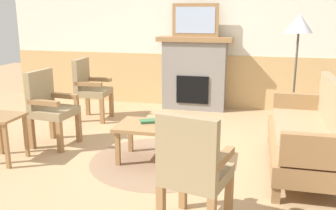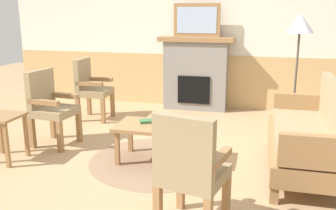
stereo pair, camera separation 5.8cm
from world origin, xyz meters
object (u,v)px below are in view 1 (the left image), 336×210
Objects in this scene: framed_picture at (195,20)px; armchair_near_fireplace at (49,105)px; coffee_table at (159,130)px; couch at (308,135)px; armchair_front_left at (193,167)px; book_on_table at (148,121)px; floor_lamp_by_couch at (299,31)px; side_table at (2,125)px; armchair_by_window_left at (89,86)px; fireplace at (194,73)px.

armchair_near_fireplace is (-1.50, -2.30, -1.02)m from framed_picture.
couch is at bearing 5.35° from coffee_table.
framed_picture is at bearing 99.49° from armchair_front_left.
book_on_table is 1.38m from armchair_near_fireplace.
book_on_table is 2.37m from floor_lamp_by_couch.
side_table is (-3.41, -0.57, 0.04)m from couch.
framed_picture is at bearing 56.83° from armchair_near_fireplace.
framed_picture is 2.78m from coffee_table.
armchair_by_window_left and armchair_front_left have the same top height.
coffee_table is at bearing -8.33° from armchair_near_fireplace.
book_on_table is 1.59m from armchair_front_left.
armchair_front_left is 2.55m from side_table.
floor_lamp_by_couch is (-0.08, 1.21, 1.05)m from couch.
armchair_front_left is (0.64, -3.83, -1.02)m from framed_picture.
side_table reaches higher than coffee_table.
armchair_front_left is at bearing -64.42° from coffee_table.
side_table is at bearing -120.76° from fireplace.
framed_picture is 0.82× the size of armchair_by_window_left.
framed_picture is 0.48× the size of floor_lamp_by_couch.
armchair_by_window_left is (-3.18, 1.31, 0.14)m from couch.
book_on_table is (-0.13, -2.45, -1.10)m from framed_picture.
coffee_table is (0.01, -2.52, -1.17)m from framed_picture.
armchair_near_fireplace is at bearing -159.70° from floor_lamp_by_couch.
fireplace reaches higher than side_table.
coffee_table is (0.01, -2.52, -0.27)m from fireplace.
floor_lamp_by_couch is at bearing -36.12° from framed_picture.
coffee_table is 0.18m from book_on_table.
floor_lamp_by_couch is at bearing 28.07° from side_table.
armchair_near_fireplace reaches higher than coffee_table.
couch is at bearing 2.52° from book_on_table.
couch and armchair_by_window_left have the same top height.
armchair_by_window_left is 1.89m from side_table.
coffee_table is at bearing -26.92° from book_on_table.
armchair_near_fireplace is at bearing 69.05° from side_table.
side_table is (-0.24, -0.63, -0.10)m from armchair_near_fireplace.
couch is 1.07× the size of floor_lamp_by_couch.
couch is 3.45m from side_table.
armchair_by_window_left is (-1.54, 1.46, 0.15)m from coffee_table.
side_table is (-1.75, -2.93, -1.13)m from framed_picture.
armchair_near_fireplace reaches higher than book_on_table.
armchair_near_fireplace and armchair_front_left have the same top height.
coffee_table is 1.81m from side_table.
framed_picture is 0.82× the size of armchair_near_fireplace.
armchair_near_fireplace is at bearing -123.17° from framed_picture.
framed_picture is 0.44× the size of couch.
armchair_near_fireplace is at bearing 144.48° from armchair_front_left.
couch is at bearing 9.43° from side_table.
armchair_by_window_left is (-1.39, 1.38, 0.08)m from book_on_table.
couch is 1.61m from floor_lamp_by_couch.
fireplace is 1.35× the size of coffee_table.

